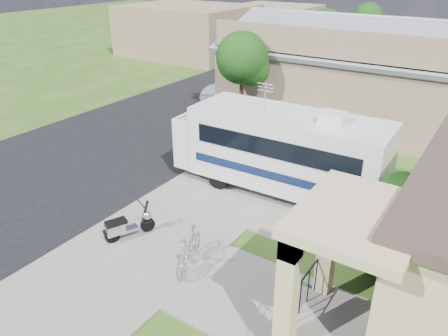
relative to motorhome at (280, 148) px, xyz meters
The scene contains 18 objects.
ground 4.63m from the motorhome, 98.02° to the right, with size 120.00×120.00×0.00m, color #244613.
street_slab 10.04m from the motorhome, 144.87° to the left, with size 9.00×80.00×0.02m, color black.
sidewalk_slab 6.13m from the motorhome, 105.72° to the left, with size 4.00×80.00×0.06m, color #5D5A54.
driveway_slab 1.84m from the motorhome, 12.71° to the left, with size 7.00×6.00×0.05m, color #5D5A54.
walk_slab 6.03m from the motorhome, 65.68° to the right, with size 4.00×3.00×0.05m, color #5D5A54.
warehouse 9.70m from the motorhome, 93.58° to the left, with size 12.50×8.40×5.04m.
distant_bldg_far 24.97m from the motorhome, 134.84° to the left, with size 10.00×8.00×4.00m, color brown.
distant_bldg_near 33.55m from the motorhome, 117.72° to the left, with size 8.00×7.00×3.20m, color #7C6A4E.
street_tree_a 6.62m from the motorhome, 132.16° to the left, with size 2.44×2.40×4.58m.
street_tree_b 15.47m from the motorhome, 106.26° to the left, with size 2.44×2.40×4.73m.
street_tree_c 24.19m from the motorhome, 100.27° to the left, with size 2.44×2.40×4.42m.
motorhome is the anchor object (origin of this frame).
shrub 4.97m from the motorhome, 25.90° to the right, with size 2.27×2.16×2.78m.
scooter 5.75m from the motorhome, 114.16° to the right, with size 0.87×1.47×1.02m.
bicycle 5.25m from the motorhome, 89.49° to the right, with size 0.50×1.76×1.06m, color #A5A5AC.
pickup_truck 10.78m from the motorhome, 127.05° to the left, with size 2.86×6.21×1.73m, color white.
van 17.75m from the motorhome, 113.80° to the left, with size 2.36×5.80×1.68m, color white.
garden_hose 5.55m from the motorhome, 56.95° to the right, with size 0.41×0.41×0.19m, color #156B24.
Camera 1 is at (6.54, -8.18, 7.44)m, focal length 35.00 mm.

